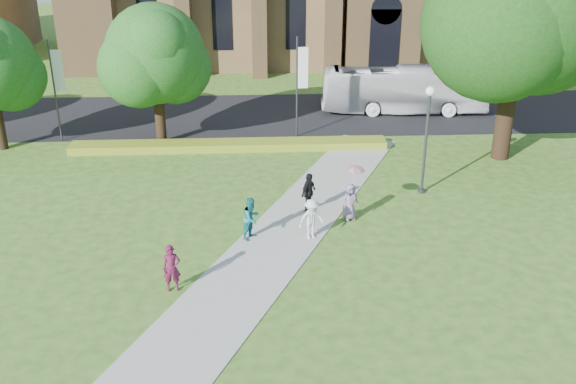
{
  "coord_description": "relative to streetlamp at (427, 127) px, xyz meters",
  "views": [
    {
      "loc": [
        -0.5,
        -21.65,
        12.49
      ],
      "look_at": [
        0.83,
        3.21,
        1.6
      ],
      "focal_mm": 40.0,
      "sensor_mm": 36.0,
      "label": 1
    }
  ],
  "objects": [
    {
      "name": "pedestrian_3",
      "position": [
        -5.67,
        -1.97,
        -2.33
      ],
      "size": [
        1.0,
        1.14,
        1.85
      ],
      "primitive_type": "imported",
      "rotation": [
        0.0,
        0.0,
        0.94
      ],
      "color": "black",
      "rests_on": "footpath"
    },
    {
      "name": "street_tree_1",
      "position": [
        -13.5,
        8.0,
        1.93
      ],
      "size": [
        5.6,
        5.6,
        8.05
      ],
      "color": "#332114",
      "rests_on": "ground"
    },
    {
      "name": "ground",
      "position": [
        -7.5,
        -6.5,
        -3.3
      ],
      "size": [
        160.0,
        160.0,
        0.0
      ],
      "primitive_type": "plane",
      "color": "#325C1B",
      "rests_on": "ground"
    },
    {
      "name": "pedestrian_1",
      "position": [
        -8.23,
        -4.39,
        -2.36
      ],
      "size": [
        1.08,
        1.11,
        1.8
      ],
      "primitive_type": "imported",
      "rotation": [
        0.0,
        0.0,
        0.9
      ],
      "color": "#177277",
      "rests_on": "footpath"
    },
    {
      "name": "pedestrian_2",
      "position": [
        -5.76,
        -4.52,
        -2.39
      ],
      "size": [
        1.27,
        0.97,
        1.74
      ],
      "primitive_type": "imported",
      "rotation": [
        0.0,
        0.0,
        0.32
      ],
      "color": "silver",
      "rests_on": "footpath"
    },
    {
      "name": "footpath",
      "position": [
        -7.5,
        -5.5,
        -3.28
      ],
      "size": [
        15.58,
        28.54,
        0.04
      ],
      "primitive_type": "cube",
      "rotation": [
        0.0,
        0.0,
        -0.44
      ],
      "color": "#B2B2A8",
      "rests_on": "ground"
    },
    {
      "name": "flower_hedge",
      "position": [
        -9.5,
        6.7,
        -3.07
      ],
      "size": [
        18.0,
        1.4,
        0.45
      ],
      "primitive_type": "cube",
      "color": "gold",
      "rests_on": "ground"
    },
    {
      "name": "tour_coach",
      "position": [
        2.01,
        13.5,
        -1.75
      ],
      "size": [
        11.14,
        3.36,
        3.06
      ],
      "primitive_type": "imported",
      "rotation": [
        0.0,
        0.0,
        1.5
      ],
      "color": "white",
      "rests_on": "road"
    },
    {
      "name": "banner_pole_0",
      "position": [
        -5.39,
        8.7,
        0.09
      ],
      "size": [
        0.7,
        0.1,
        6.0
      ],
      "color": "#38383D",
      "rests_on": "ground"
    },
    {
      "name": "streetlamp",
      "position": [
        0.0,
        0.0,
        0.0
      ],
      "size": [
        0.44,
        0.44,
        5.24
      ],
      "color": "#38383D",
      "rests_on": "ground"
    },
    {
      "name": "parasol",
      "position": [
        -3.73,
        -2.7,
        -1.25
      ],
      "size": [
        0.93,
        0.93,
        0.72
      ],
      "primitive_type": "imported",
      "rotation": [
        0.0,
        0.0,
        0.14
      ],
      "color": "#C58B9C",
      "rests_on": "pedestrian_4"
    },
    {
      "name": "pedestrian_4",
      "position": [
        -3.91,
        -2.8,
        -2.43
      ],
      "size": [
        0.93,
        0.75,
        1.65
      ],
      "primitive_type": "imported",
      "rotation": [
        0.0,
        0.0,
        0.32
      ],
      "color": "slate",
      "rests_on": "footpath"
    },
    {
      "name": "large_tree",
      "position": [
        5.5,
        4.5,
        5.07
      ],
      "size": [
        9.6,
        9.6,
        13.2
      ],
      "color": "#332114",
      "rests_on": "ground"
    },
    {
      "name": "road",
      "position": [
        -7.5,
        13.5,
        -3.29
      ],
      "size": [
        160.0,
        10.0,
        0.02
      ],
      "primitive_type": "cube",
      "color": "black",
      "rests_on": "ground"
    },
    {
      "name": "banner_pole_1",
      "position": [
        -19.39,
        8.7,
        0.09
      ],
      "size": [
        0.7,
        0.1,
        6.0
      ],
      "color": "#38383D",
      "rests_on": "ground"
    },
    {
      "name": "pedestrian_0",
      "position": [
        -11.06,
        -8.23,
        -2.38
      ],
      "size": [
        0.7,
        0.52,
        1.75
      ],
      "primitive_type": "imported",
      "rotation": [
        0.0,
        0.0,
        0.17
      ],
      "color": "#541330",
      "rests_on": "footpath"
    }
  ]
}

